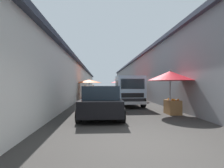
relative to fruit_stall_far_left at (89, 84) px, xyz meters
The scene contains 13 objects.
ground 2.84m from the fruit_stall_far_left, 71.12° to the right, with size 90.00×90.00×0.00m, color #33302D.
building_left_whitewash 5.43m from the fruit_stall_far_left, 56.12° to the left, with size 49.80×7.50×3.74m.
building_right_concrete 9.54m from the fruit_stall_far_left, 71.46° to the right, with size 49.80×7.50×4.81m.
fruit_stall_far_left is the anchor object (origin of this frame).
fruit_stall_near_left 9.62m from the fruit_stall_far_left, 151.32° to the right, with size 2.27×2.27×2.27m.
fruit_stall_mid_lane 4.56m from the fruit_stall_far_left, 52.98° to the right, with size 2.76×2.76×2.21m.
fruit_stall_far_right 3.85m from the fruit_stall_far_left, 100.80° to the right, with size 2.69×2.69×2.43m.
hatchback_car 8.88m from the fruit_stall_far_left, behind, with size 3.95×2.00×1.45m.
delivery_truck 5.96m from the fruit_stall_far_left, 149.60° to the right, with size 4.97×2.09×2.08m.
vendor_by_crates 2.32m from the fruit_stall_far_left, ahead, with size 0.29×0.60×1.52m.
vendor_in_shade 1.43m from the fruit_stall_far_left, 165.97° to the left, with size 0.58×0.36×1.55m.
parked_scooter 1.72m from the fruit_stall_far_left, 163.58° to the right, with size 1.69×0.33×1.14m.
plastic_stool 7.61m from the fruit_stall_far_left, behind, with size 0.30×0.30×0.43m.
Camera 1 is at (-3.95, 1.16, 1.50)m, focal length 27.00 mm.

